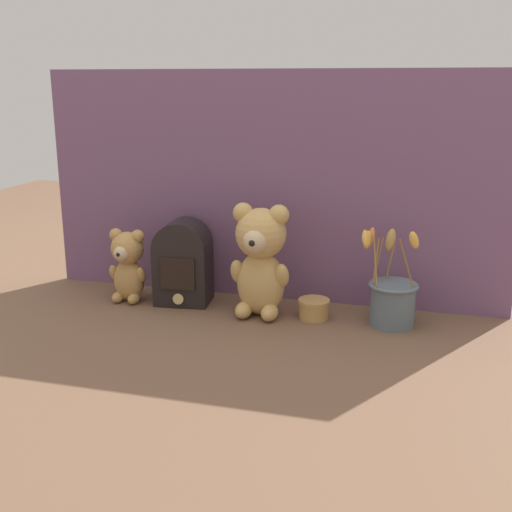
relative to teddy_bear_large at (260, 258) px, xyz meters
name	(u,v)px	position (x,y,z in m)	size (l,w,h in m)	color
ground_plane	(254,315)	(-0.01, -0.01, -0.16)	(4.00, 4.00, 0.00)	brown
backdrop_wall	(270,188)	(-0.01, 0.16, 0.17)	(1.35, 0.02, 0.65)	#704C70
teddy_bear_large	(260,258)	(0.00, 0.00, 0.00)	(0.16, 0.16, 0.31)	tan
teddy_bear_medium	(128,264)	(-0.40, 0.01, -0.05)	(0.11, 0.11, 0.21)	tan
flower_vase	(392,298)	(0.35, 0.02, -0.09)	(0.16, 0.14, 0.27)	slate
vintage_radio	(183,261)	(-0.24, 0.04, -0.04)	(0.16, 0.14, 0.24)	black
decorative_tin_tall	(314,309)	(0.15, 0.01, -0.13)	(0.08, 0.08, 0.05)	tan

